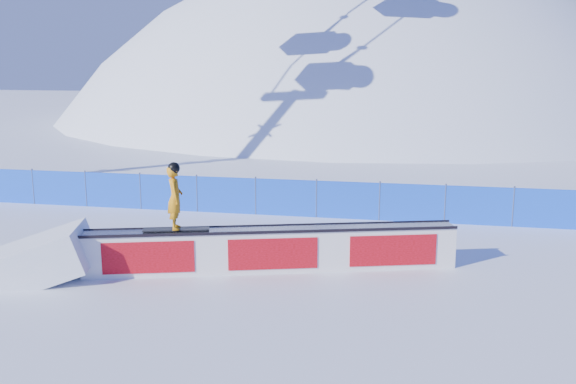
# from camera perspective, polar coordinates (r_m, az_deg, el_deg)

# --- Properties ---
(ground) EXTENTS (160.00, 160.00, 0.00)m
(ground) POSITION_cam_1_polar(r_m,az_deg,el_deg) (16.56, -3.29, -5.79)
(ground) COLOR white
(ground) RESTS_ON ground
(snow_hill) EXTENTS (64.00, 64.00, 64.00)m
(snow_hill) POSITION_cam_1_polar(r_m,az_deg,el_deg) (61.85, 6.82, -10.16)
(snow_hill) COLOR white
(snow_hill) RESTS_ON ground
(safety_fence) EXTENTS (22.05, 0.05, 1.30)m
(safety_fence) POSITION_cam_1_polar(r_m,az_deg,el_deg) (20.65, -0.20, -0.51)
(safety_fence) COLOR blue
(safety_fence) RESTS_ON ground
(rail_box) EXTENTS (8.67, 3.17, 1.06)m
(rail_box) POSITION_cam_1_polar(r_m,az_deg,el_deg) (15.38, -1.43, -5.12)
(rail_box) COLOR white
(rail_box) RESTS_ON ground
(snow_ramp) EXTENTS (3.09, 2.41, 1.69)m
(snow_ramp) POSITION_cam_1_polar(r_m,az_deg,el_deg) (16.13, -21.62, -7.11)
(snow_ramp) COLOR white
(snow_ramp) RESTS_ON ground
(snowboarder) EXTENTS (1.55, 0.71, 1.61)m
(snowboarder) POSITION_cam_1_polar(r_m,az_deg,el_deg) (15.05, -10.02, -0.44)
(snowboarder) COLOR black
(snowboarder) RESTS_ON rail_box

